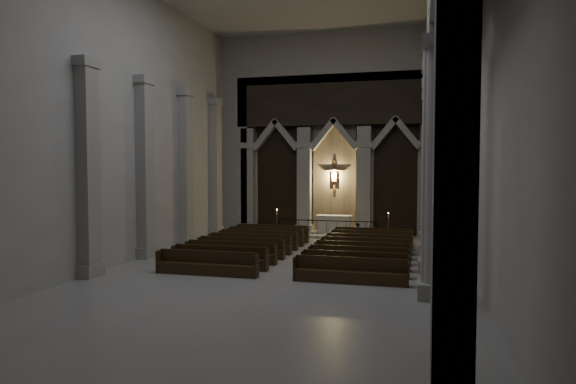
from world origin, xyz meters
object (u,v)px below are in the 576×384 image
object	(u,v)px
altar_rail	(327,226)
worshipper	(358,234)
altar	(334,224)
pews	(303,251)
candle_stand_left	(277,230)
candle_stand_right	(388,233)

from	to	relation	value
altar_rail	worshipper	distance (m)	2.71
altar	pews	xyz separation A→B (m)	(-0.15, -7.57, -0.38)
pews	worshipper	bearing A→B (deg)	64.33
altar	pews	distance (m)	7.58
candle_stand_left	altar_rail	bearing A→B (deg)	0.81
altar_rail	candle_stand_right	size ratio (longest dim) A/B	3.60
candle_stand_left	worshipper	world-z (taller)	candle_stand_left
candle_stand_left	candle_stand_right	distance (m)	6.25
altar	altar_rail	xyz separation A→B (m)	(-0.15, -1.62, 0.05)
pews	candle_stand_right	bearing A→B (deg)	62.07
candle_stand_left	candle_stand_right	size ratio (longest dim) A/B	1.05
candle_stand_left	worshipper	distance (m)	5.18
candle_stand_left	candle_stand_right	bearing A→B (deg)	3.76
candle_stand_left	pews	size ratio (longest dim) A/B	0.17
altar	worshipper	xyz separation A→B (m)	(1.82, -3.48, -0.08)
altar	worshipper	distance (m)	3.92
candle_stand_left	candle_stand_right	xyz separation A→B (m)	(6.23, 0.41, -0.02)
candle_stand_right	altar_rail	bearing A→B (deg)	-173.72
pews	worshipper	distance (m)	4.55
altar	altar_rail	distance (m)	1.63
pews	worshipper	xyz separation A→B (m)	(1.97, 4.10, 0.30)
pews	worshipper	world-z (taller)	worshipper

